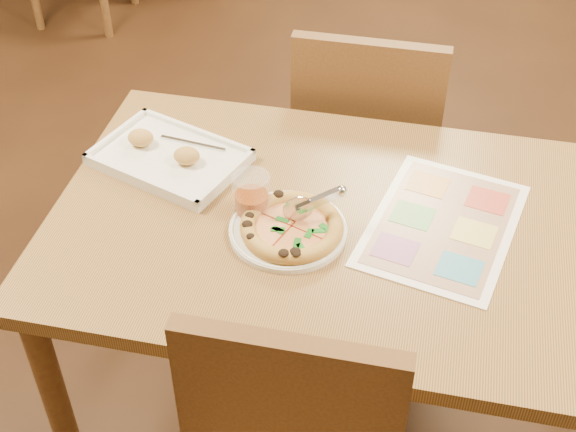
% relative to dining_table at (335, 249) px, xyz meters
% --- Properties ---
extents(dining_table, '(1.30, 0.85, 0.72)m').
position_rel_dining_table_xyz_m(dining_table, '(0.00, 0.00, 0.00)').
color(dining_table, olive).
rests_on(dining_table, ground).
extents(chair_far, '(0.42, 0.42, 0.47)m').
position_rel_dining_table_xyz_m(chair_far, '(-0.00, 0.60, -0.07)').
color(chair_far, brown).
rests_on(chair_far, ground).
extents(plate, '(0.34, 0.34, 0.01)m').
position_rel_dining_table_xyz_m(plate, '(-0.10, -0.06, 0.09)').
color(plate, white).
rests_on(plate, dining_table).
extents(pizza, '(0.23, 0.23, 0.03)m').
position_rel_dining_table_xyz_m(pizza, '(-0.09, -0.07, 0.11)').
color(pizza, gold).
rests_on(pizza, plate).
extents(pizza_cutter, '(0.13, 0.06, 0.08)m').
position_rel_dining_table_xyz_m(pizza_cutter, '(-0.05, -0.03, 0.16)').
color(pizza_cutter, silver).
rests_on(pizza_cutter, pizza).
extents(appetizer_tray, '(0.41, 0.34, 0.06)m').
position_rel_dining_table_xyz_m(appetizer_tray, '(-0.44, 0.13, 0.10)').
color(appetizer_tray, white).
rests_on(appetizer_tray, dining_table).
extents(glass_tumbler, '(0.09, 0.09, 0.11)m').
position_rel_dining_table_xyz_m(glass_tumbler, '(-0.19, -0.01, 0.13)').
color(glass_tumbler, '#813109').
rests_on(glass_tumbler, dining_table).
extents(menu, '(0.39, 0.48, 0.00)m').
position_rel_dining_table_xyz_m(menu, '(0.24, 0.04, 0.09)').
color(menu, white).
rests_on(menu, dining_table).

